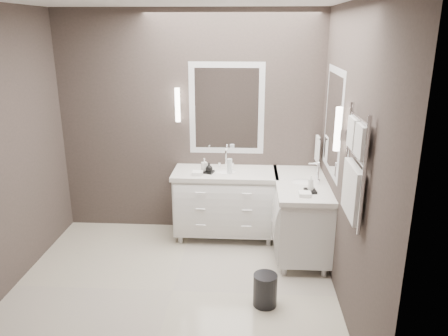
# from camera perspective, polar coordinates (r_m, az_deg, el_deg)

# --- Properties ---
(floor) EXTENTS (3.20, 3.00, 0.01)m
(floor) POSITION_cam_1_polar(r_m,az_deg,el_deg) (4.50, -6.73, -15.70)
(floor) COLOR beige
(floor) RESTS_ON ground
(wall_back) EXTENTS (3.20, 0.01, 2.70)m
(wall_back) POSITION_cam_1_polar(r_m,az_deg,el_deg) (5.36, -4.49, 5.70)
(wall_back) COLOR #423834
(wall_back) RESTS_ON floor
(wall_front) EXTENTS (3.20, 0.01, 2.70)m
(wall_front) POSITION_cam_1_polar(r_m,az_deg,el_deg) (2.56, -13.69, -8.66)
(wall_front) COLOR #423834
(wall_front) RESTS_ON floor
(wall_right) EXTENTS (0.01, 3.00, 2.70)m
(wall_right) POSITION_cam_1_polar(r_m,az_deg,el_deg) (3.95, 16.10, 0.64)
(wall_right) COLOR #423834
(wall_right) RESTS_ON floor
(vanity_back) EXTENTS (1.24, 0.59, 0.97)m
(vanity_back) POSITION_cam_1_polar(r_m,az_deg,el_deg) (5.30, 0.17, -4.16)
(vanity_back) COLOR white
(vanity_back) RESTS_ON floor
(vanity_right) EXTENTS (0.59, 1.24, 0.97)m
(vanity_right) POSITION_cam_1_polar(r_m,az_deg,el_deg) (5.03, 10.00, -5.71)
(vanity_right) COLOR white
(vanity_right) RESTS_ON floor
(mirror_back) EXTENTS (0.90, 0.02, 1.10)m
(mirror_back) POSITION_cam_1_polar(r_m,az_deg,el_deg) (5.26, 0.34, 7.75)
(mirror_back) COLOR white
(mirror_back) RESTS_ON wall_back
(mirror_right) EXTENTS (0.02, 0.90, 1.10)m
(mirror_right) POSITION_cam_1_polar(r_m,az_deg,el_deg) (4.66, 14.06, 5.90)
(mirror_right) COLOR white
(mirror_right) RESTS_ON wall_right
(sconce_back) EXTENTS (0.06, 0.06, 0.40)m
(sconce_back) POSITION_cam_1_polar(r_m,az_deg,el_deg) (5.26, -6.09, 8.11)
(sconce_back) COLOR white
(sconce_back) RESTS_ON wall_back
(sconce_right) EXTENTS (0.06, 0.06, 0.40)m
(sconce_right) POSITION_cam_1_polar(r_m,az_deg,el_deg) (4.08, 14.65, 4.83)
(sconce_right) COLOR white
(sconce_right) RESTS_ON wall_right
(towel_bar_corner) EXTENTS (0.03, 0.22, 0.30)m
(towel_bar_corner) POSITION_cam_1_polar(r_m,az_deg,el_deg) (5.28, 12.10, 2.57)
(towel_bar_corner) COLOR white
(towel_bar_corner) RESTS_ON wall_right
(towel_ladder) EXTENTS (0.06, 0.58, 0.90)m
(towel_ladder) POSITION_cam_1_polar(r_m,az_deg,el_deg) (3.55, 16.62, -0.58)
(towel_ladder) COLOR white
(towel_ladder) RESTS_ON wall_right
(waste_bin) EXTENTS (0.29, 0.29, 0.31)m
(waste_bin) POSITION_cam_1_polar(r_m,az_deg,el_deg) (4.21, 5.39, -15.57)
(waste_bin) COLOR black
(waste_bin) RESTS_ON floor
(amenity_tray_back) EXTENTS (0.18, 0.16, 0.02)m
(amenity_tray_back) POSITION_cam_1_polar(r_m,az_deg,el_deg) (5.13, -2.26, -0.47)
(amenity_tray_back) COLOR black
(amenity_tray_back) RESTS_ON vanity_back
(amenity_tray_right) EXTENTS (0.13, 0.16, 0.02)m
(amenity_tray_right) POSITION_cam_1_polar(r_m,az_deg,el_deg) (4.61, 11.21, -2.95)
(amenity_tray_right) COLOR black
(amenity_tray_right) RESTS_ON vanity_right
(water_bottle) EXTENTS (0.08, 0.08, 0.18)m
(water_bottle) POSITION_cam_1_polar(r_m,az_deg,el_deg) (5.08, 0.74, 0.24)
(water_bottle) COLOR silver
(water_bottle) RESTS_ON vanity_back
(soap_bottle_a) EXTENTS (0.09, 0.09, 0.14)m
(soap_bottle_a) POSITION_cam_1_polar(r_m,az_deg,el_deg) (5.13, -2.58, 0.49)
(soap_bottle_a) COLOR white
(soap_bottle_a) RESTS_ON amenity_tray_back
(soap_bottle_b) EXTENTS (0.11, 0.11, 0.11)m
(soap_bottle_b) POSITION_cam_1_polar(r_m,az_deg,el_deg) (5.08, -1.96, 0.11)
(soap_bottle_b) COLOR black
(soap_bottle_b) RESTS_ON amenity_tray_back
(soap_bottle_c) EXTENTS (0.08, 0.08, 0.16)m
(soap_bottle_c) POSITION_cam_1_polar(r_m,az_deg,el_deg) (4.58, 11.28, -1.87)
(soap_bottle_c) COLOR white
(soap_bottle_c) RESTS_ON amenity_tray_right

